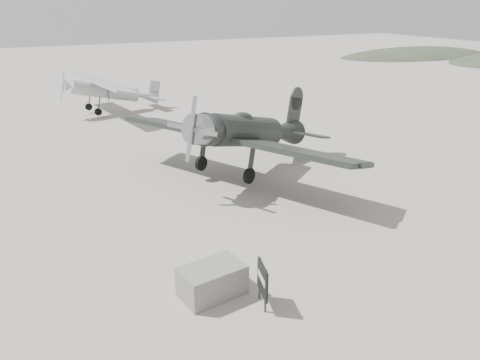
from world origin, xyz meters
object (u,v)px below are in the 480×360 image
object	(u,v)px
equipment_block	(212,281)
highwing_monoplane	(109,88)
lowwing_monoplane	(249,132)
sign_board	(263,280)

from	to	relation	value
equipment_block	highwing_monoplane	bearing A→B (deg)	84.08
lowwing_monoplane	equipment_block	bearing A→B (deg)	-150.03
lowwing_monoplane	equipment_block	size ratio (longest dim) A/B	6.68
highwing_monoplane	sign_board	world-z (taller)	highwing_monoplane
lowwing_monoplane	equipment_block	distance (m)	10.00
sign_board	highwing_monoplane	bearing A→B (deg)	100.92
highwing_monoplane	lowwing_monoplane	bearing A→B (deg)	-87.59
sign_board	lowwing_monoplane	bearing A→B (deg)	78.41
highwing_monoplane	sign_board	size ratio (longest dim) A/B	7.81
highwing_monoplane	sign_board	distance (m)	25.26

